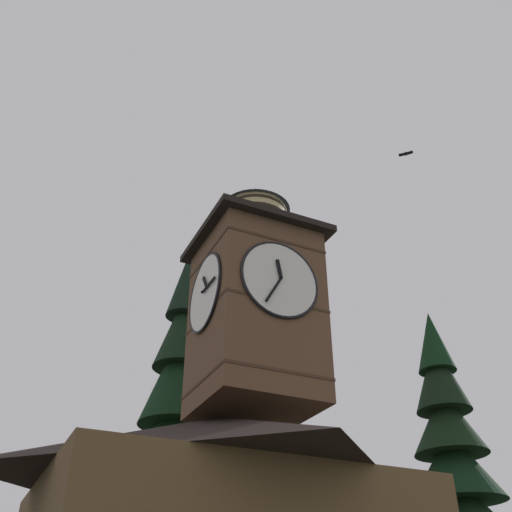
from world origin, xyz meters
TOP-DOWN VIEW (x-y plane):
  - clock_tower at (0.94, -0.97)m, footprint 4.45×4.45m
  - pine_tree_behind at (1.17, -8.33)m, footprint 5.73×5.73m
  - pine_tree_aside at (-8.87, -3.02)m, footprint 5.07×5.07m
  - moon at (-13.08, -29.07)m, footprint 2.19×2.19m
  - flying_bird_high at (-4.81, 1.66)m, footprint 0.52×0.53m

SIDE VIEW (x-z plane):
  - pine_tree_aside at x=-8.87m, z-range -0.68..13.41m
  - pine_tree_behind at x=1.17m, z-range -1.77..15.90m
  - clock_tower at x=0.94m, z-range 6.92..16.06m
  - moon at x=-13.08m, z-range 16.35..18.54m
  - flying_bird_high at x=-4.81m, z-range 18.47..18.59m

